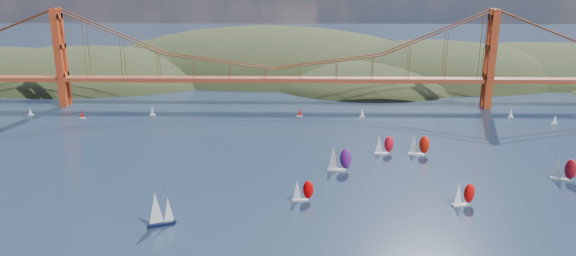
{
  "coord_description": "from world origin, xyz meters",
  "views": [
    {
      "loc": [
        13.79,
        -130.58,
        81.63
      ],
      "look_at": [
        9.56,
        90.0,
        14.42
      ],
      "focal_mm": 35.0,
      "sensor_mm": 36.0,
      "label": 1
    }
  ],
  "objects_px": {
    "racer_1": "(464,194)",
    "racer_0": "(302,190)",
    "racer_2": "(564,169)",
    "racer_rwb": "(339,159)",
    "sloop_navy": "(160,209)",
    "racer_5": "(384,144)",
    "racer_3": "(419,145)"
  },
  "relations": [
    {
      "from": "sloop_navy",
      "to": "racer_5",
      "type": "xyz_separation_m",
      "value": [
        80.58,
        69.35,
        -1.21
      ]
    },
    {
      "from": "sloop_navy",
      "to": "racer_1",
      "type": "height_order",
      "value": "sloop_navy"
    },
    {
      "from": "racer_0",
      "to": "racer_1",
      "type": "xyz_separation_m",
      "value": [
        55.05,
        -3.0,
        0.22
      ]
    },
    {
      "from": "sloop_navy",
      "to": "racer_5",
      "type": "height_order",
      "value": "sloop_navy"
    },
    {
      "from": "racer_0",
      "to": "racer_1",
      "type": "height_order",
      "value": "racer_1"
    },
    {
      "from": "racer_1",
      "to": "racer_2",
      "type": "distance_m",
      "value": 50.23
    },
    {
      "from": "sloop_navy",
      "to": "racer_0",
      "type": "height_order",
      "value": "sloop_navy"
    },
    {
      "from": "racer_0",
      "to": "racer_2",
      "type": "bearing_deg",
      "value": 7.57
    },
    {
      "from": "sloop_navy",
      "to": "racer_2",
      "type": "distance_m",
      "value": 150.11
    },
    {
      "from": "racer_2",
      "to": "racer_5",
      "type": "height_order",
      "value": "racer_2"
    },
    {
      "from": "racer_3",
      "to": "racer_rwb",
      "type": "height_order",
      "value": "racer_rwb"
    },
    {
      "from": "racer_3",
      "to": "racer_5",
      "type": "height_order",
      "value": "racer_3"
    },
    {
      "from": "racer_2",
      "to": "racer_rwb",
      "type": "distance_m",
      "value": 85.07
    },
    {
      "from": "racer_rwb",
      "to": "racer_5",
      "type": "bearing_deg",
      "value": 55.5
    },
    {
      "from": "sloop_navy",
      "to": "racer_rwb",
      "type": "xyz_separation_m",
      "value": [
        59.94,
        48.95,
        -0.41
      ]
    },
    {
      "from": "racer_0",
      "to": "racer_2",
      "type": "distance_m",
      "value": 101.51
    },
    {
      "from": "racer_1",
      "to": "racer_2",
      "type": "bearing_deg",
      "value": 13.03
    },
    {
      "from": "racer_2",
      "to": "racer_rwb",
      "type": "relative_size",
      "value": 0.93
    },
    {
      "from": "racer_3",
      "to": "racer_5",
      "type": "xyz_separation_m",
      "value": [
        -14.77,
        1.08,
        -0.37
      ]
    },
    {
      "from": "sloop_navy",
      "to": "racer_3",
      "type": "distance_m",
      "value": 117.28
    },
    {
      "from": "racer_1",
      "to": "racer_rwb",
      "type": "height_order",
      "value": "racer_rwb"
    },
    {
      "from": "racer_1",
      "to": "racer_5",
      "type": "relative_size",
      "value": 0.97
    },
    {
      "from": "racer_5",
      "to": "racer_rwb",
      "type": "xyz_separation_m",
      "value": [
        -20.64,
        -20.4,
        0.8
      ]
    },
    {
      "from": "racer_1",
      "to": "racer_rwb",
      "type": "distance_m",
      "value": 51.53
    },
    {
      "from": "racer_2",
      "to": "racer_3",
      "type": "distance_m",
      "value": 56.59
    },
    {
      "from": "racer_rwb",
      "to": "racer_3",
      "type": "bearing_deg",
      "value": 39.46
    },
    {
      "from": "sloop_navy",
      "to": "racer_0",
      "type": "relative_size",
      "value": 1.48
    },
    {
      "from": "racer_2",
      "to": "racer_3",
      "type": "relative_size",
      "value": 1.02
    },
    {
      "from": "racer_1",
      "to": "racer_2",
      "type": "height_order",
      "value": "racer_2"
    },
    {
      "from": "racer_1",
      "to": "racer_0",
      "type": "bearing_deg",
      "value": 161.96
    },
    {
      "from": "racer_3",
      "to": "racer_5",
      "type": "bearing_deg",
      "value": -171.3
    },
    {
      "from": "sloop_navy",
      "to": "racer_rwb",
      "type": "distance_m",
      "value": 77.39
    }
  ]
}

